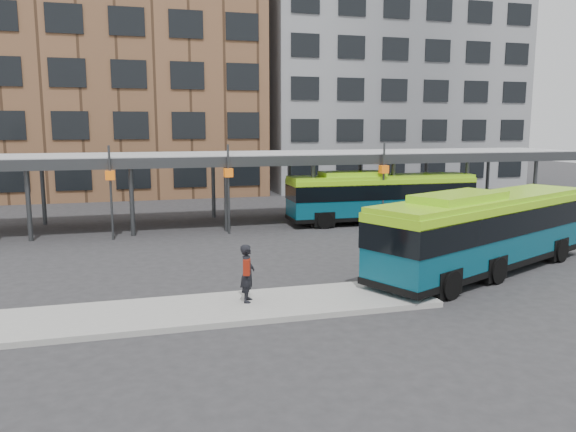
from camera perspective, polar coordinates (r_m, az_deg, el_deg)
name	(u,v)px	position (r m, az deg, el deg)	size (l,w,h in m)	color
ground	(348,275)	(22.10, 6.07, -6.00)	(120.00, 120.00, 0.00)	#28282B
boarding_island	(219,309)	(17.90, -7.05, -9.36)	(14.00, 3.00, 0.18)	gray
canopy	(268,157)	(33.67, -2.03, 5.98)	(40.00, 6.53, 4.80)	#999B9E
building_brick	(102,64)	(52.12, -18.37, 14.45)	(26.00, 14.00, 22.00)	brown
building_grey	(381,82)	(57.23, 9.44, 13.26)	(24.00, 14.00, 20.00)	slate
bus_front	(485,229)	(23.41, 19.40, -1.29)	(11.97, 7.35, 3.31)	#074357
bus_rear	(381,196)	(34.07, 9.39, 2.04)	(11.34, 2.72, 3.12)	#074357
pedestrian	(247,273)	(17.99, -4.14, -5.78)	(0.63, 0.78, 1.86)	black
bike_rack	(465,208)	(38.37, 17.50, 0.77)	(5.21, 1.51, 1.00)	slate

